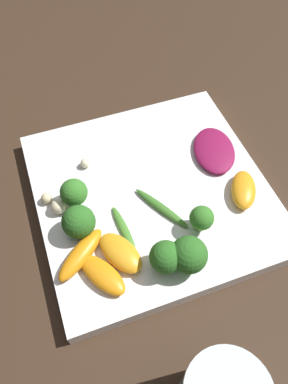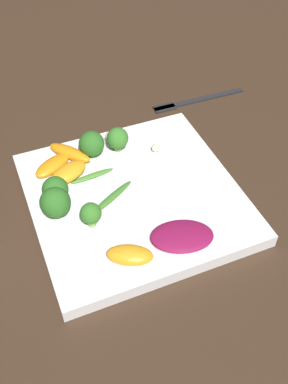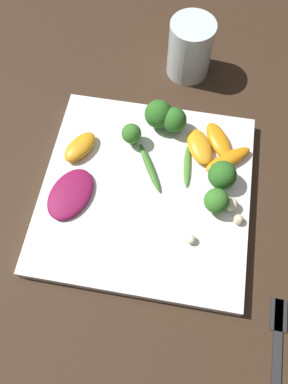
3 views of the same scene
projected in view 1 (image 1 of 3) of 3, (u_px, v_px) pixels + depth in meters
name	position (u px, v px, depth m)	size (l,w,h in m)	color
ground_plane	(151.00, 197.00, 0.51)	(2.40, 2.40, 0.00)	#382619
plate	(152.00, 193.00, 0.50)	(0.30, 0.30, 0.02)	white
radicchio_leaf_0	(214.00, 150.00, 0.52)	(0.08, 0.10, 0.01)	maroon
orange_segment_0	(103.00, 275.00, 0.41)	(0.06, 0.07, 0.01)	orange
orange_segment_1	(81.00, 254.00, 0.43)	(0.07, 0.06, 0.02)	orange
orange_segment_2	(243.00, 190.00, 0.48)	(0.06, 0.07, 0.02)	orange
orange_segment_3	(121.00, 253.00, 0.43)	(0.06, 0.07, 0.02)	orange
broccoli_floret_0	(79.00, 222.00, 0.44)	(0.04, 0.04, 0.04)	#7A9E51
broccoli_floret_1	(191.00, 254.00, 0.41)	(0.04, 0.04, 0.05)	#7A9E51
broccoli_floret_2	(202.00, 218.00, 0.44)	(0.03, 0.03, 0.04)	#84AD5B
broccoli_floret_3	(74.00, 193.00, 0.46)	(0.03, 0.03, 0.04)	#7A9E51
broccoli_floret_4	(166.00, 257.00, 0.41)	(0.04, 0.04, 0.04)	#84AD5B
arugula_sprig_0	(124.00, 229.00, 0.45)	(0.02, 0.07, 0.01)	#47842D
arugula_sprig_1	(159.00, 209.00, 0.47)	(0.05, 0.08, 0.01)	#3D7528
macadamia_nut_0	(85.00, 163.00, 0.50)	(0.01, 0.01, 0.01)	beige
macadamia_nut_1	(47.00, 198.00, 0.47)	(0.01, 0.01, 0.01)	beige
macadamia_nut_2	(58.00, 207.00, 0.46)	(0.02, 0.02, 0.02)	beige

